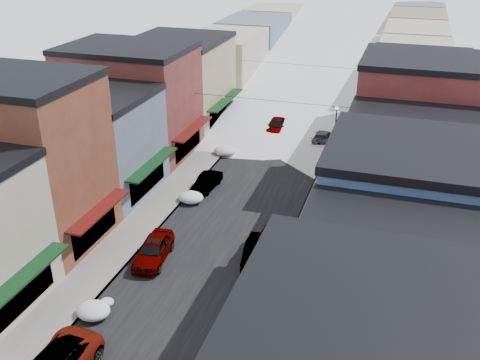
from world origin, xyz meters
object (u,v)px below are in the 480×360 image
Objects in this scene: car_silver_sedan at (153,250)px; car_dark_hatch at (207,182)px; car_green_sedan at (258,250)px; trash_can at (282,296)px; streetlamp_near at (263,269)px.

car_silver_sedan is 1.19× the size of car_dark_hatch.
trash_can is at bearing 115.78° from car_green_sedan.
trash_can is (2.83, -4.36, -0.14)m from car_green_sedan.
car_silver_sedan is at bearing 10.64° from car_green_sedan.
car_green_sedan reaches higher than trash_can.
streetlamp_near is (8.70, -2.68, 2.00)m from car_silver_sedan.
car_silver_sedan is 10.05m from trash_can.
car_dark_hatch is at bearing 85.02° from car_silver_sedan.
car_green_sedan is (7.42, -9.38, 0.12)m from car_dark_hatch.
trash_can is at bearing -19.23° from car_silver_sedan.
car_green_sedan is at bearing 122.93° from trash_can.
trash_can is (9.83, -2.12, -0.18)m from car_silver_sedan.
streetlamp_near reaches higher than trash_can.
streetlamp_near is at bearing -53.09° from car_dark_hatch.
car_dark_hatch is 4.13× the size of trash_can.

